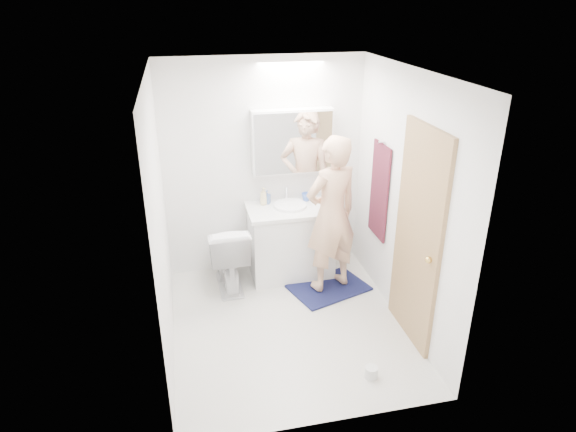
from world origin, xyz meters
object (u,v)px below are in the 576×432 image
object	(u,v)px
person	(332,215)
toothbrush_cup	(306,197)
soap_bottle_b	(267,197)
vanity_cabinet	(291,243)
soap_bottle_a	(263,196)
toilet_paper_roll	(371,372)
medicine_cabinet	(292,142)
toilet	(227,255)

from	to	relation	value
person	toothbrush_cup	xyz separation A→B (m)	(-0.12, 0.58, -0.02)
soap_bottle_b	toothbrush_cup	xyz separation A→B (m)	(0.44, -0.02, -0.03)
vanity_cabinet	soap_bottle_a	distance (m)	0.62
toothbrush_cup	toilet_paper_roll	bearing A→B (deg)	-87.89
person	toilet_paper_roll	distance (m)	1.63
medicine_cabinet	soap_bottle_a	size ratio (longest dim) A/B	4.41
vanity_cabinet	toothbrush_cup	bearing A→B (deg)	37.19
person	toothbrush_cup	world-z (taller)	person
vanity_cabinet	toilet	world-z (taller)	vanity_cabinet
person	soap_bottle_b	bearing A→B (deg)	-65.50
toilet	toothbrush_cup	world-z (taller)	toothbrush_cup
person	toilet_paper_roll	bearing A→B (deg)	69.37
soap_bottle_a	toilet_paper_roll	bearing A→B (deg)	-74.20
person	medicine_cabinet	bearing A→B (deg)	-85.31
toilet	person	bearing A→B (deg)	162.14
medicine_cabinet	person	distance (m)	0.92
toilet	toilet_paper_roll	world-z (taller)	toilet
toilet	vanity_cabinet	bearing A→B (deg)	-172.80
toilet_paper_roll	soap_bottle_a	bearing A→B (deg)	105.80
soap_bottle_a	toothbrush_cup	distance (m)	0.49
soap_bottle_b	toothbrush_cup	size ratio (longest dim) A/B	1.54
soap_bottle_b	toilet_paper_roll	bearing A→B (deg)	-75.64
person	soap_bottle_b	xyz separation A→B (m)	(-0.56, 0.60, 0.01)
toilet	soap_bottle_a	distance (m)	0.75
vanity_cabinet	toothbrush_cup	xyz separation A→B (m)	(0.21, 0.16, 0.48)
vanity_cabinet	toilet	bearing A→B (deg)	-171.02
medicine_cabinet	toilet	distance (m)	1.41
soap_bottle_a	person	bearing A→B (deg)	-43.20
soap_bottle_a	toilet_paper_roll	distance (m)	2.23
toothbrush_cup	soap_bottle_b	bearing A→B (deg)	177.40
person	toothbrush_cup	size ratio (longest dim) A/B	17.00
vanity_cabinet	medicine_cabinet	world-z (taller)	medicine_cabinet
medicine_cabinet	toilet	world-z (taller)	medicine_cabinet
person	toothbrush_cup	distance (m)	0.59
vanity_cabinet	toilet_paper_roll	xyz separation A→B (m)	(0.28, -1.82, -0.34)
vanity_cabinet	soap_bottle_a	world-z (taller)	soap_bottle_a
person	soap_bottle_b	world-z (taller)	person
vanity_cabinet	person	bearing A→B (deg)	-51.62
toilet	soap_bottle_a	bearing A→B (deg)	-151.45
medicine_cabinet	toothbrush_cup	bearing A→B (deg)	-18.52
medicine_cabinet	soap_bottle_a	xyz separation A→B (m)	(-0.34, -0.06, -0.58)
medicine_cabinet	person	size ratio (longest dim) A/B	0.53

